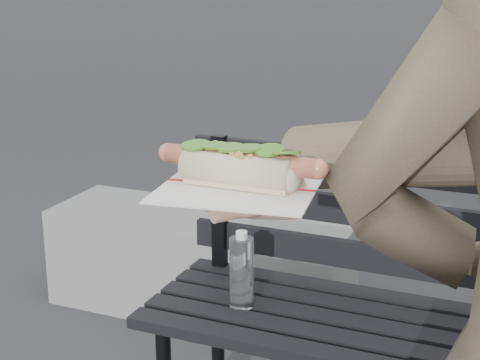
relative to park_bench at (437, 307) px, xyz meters
The scene contains 3 objects.
park_bench is the anchor object (origin of this frame).
concrete_block 1.27m from the park_bench, 145.34° to the left, with size 1.20×0.40×0.40m, color slate.
held_hotdog 1.06m from the park_bench, 86.55° to the right, with size 0.63×0.31×0.20m.
Camera 1 is at (0.26, -0.81, 1.36)m, focal length 55.00 mm.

